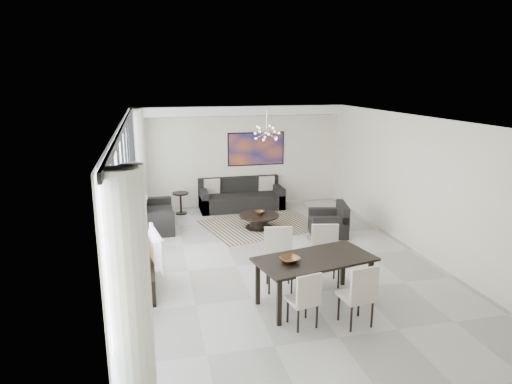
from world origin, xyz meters
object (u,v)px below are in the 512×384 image
object	(u,v)px
tv_console	(143,277)
television	(151,248)
coffee_table	(259,220)
dining_table	(315,263)
sofa_main	(241,198)

from	to	relation	value
tv_console	television	world-z (taller)	television
coffee_table	dining_table	size ratio (longest dim) A/B	0.48
coffee_table	dining_table	world-z (taller)	dining_table
sofa_main	television	distance (m)	5.38
television	dining_table	world-z (taller)	television
sofa_main	dining_table	xyz separation A→B (m)	(0.05, -5.88, 0.43)
coffee_table	sofa_main	size ratio (longest dim) A/B	0.42
tv_console	dining_table	world-z (taller)	dining_table
dining_table	tv_console	bearing A→B (deg)	157.00
coffee_table	dining_table	xyz separation A→B (m)	(-0.04, -4.02, 0.52)
television	tv_console	bearing A→B (deg)	75.89
coffee_table	tv_console	size ratio (longest dim) A/B	0.68
sofa_main	tv_console	distance (m)	5.43
dining_table	coffee_table	bearing A→B (deg)	89.45
coffee_table	sofa_main	xyz separation A→B (m)	(-0.09, 1.85, 0.09)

